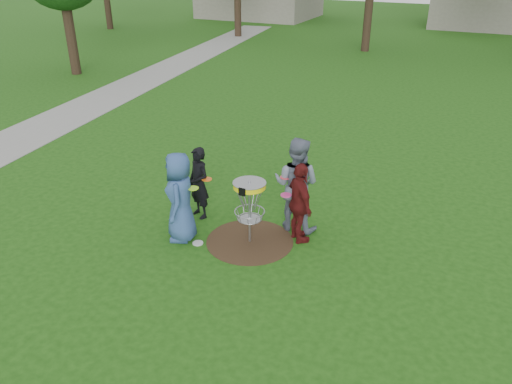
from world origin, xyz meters
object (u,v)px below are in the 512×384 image
at_px(player_maroon, 300,203).
at_px(disc_golf_basket, 250,197).
at_px(player_blue, 180,197).
at_px(player_black, 199,183).
at_px(player_grey, 296,184).

bearing_deg(player_maroon, disc_golf_basket, 74.87).
xyz_separation_m(player_blue, player_black, (-0.15, 0.97, -0.13)).
height_order(player_blue, player_black, player_blue).
bearing_deg(player_blue, disc_golf_basket, 85.21).
relative_size(player_maroon, disc_golf_basket, 1.24).
relative_size(player_black, player_grey, 0.79).
relative_size(player_blue, player_maroon, 1.11).
bearing_deg(player_maroon, player_blue, 69.59).
bearing_deg(player_blue, player_grey, 101.72).
height_order(player_maroon, disc_golf_basket, player_maroon).
distance_m(player_blue, disc_golf_basket, 1.41).
xyz_separation_m(player_blue, player_maroon, (2.21, 0.93, -0.09)).
xyz_separation_m(player_black, disc_golf_basket, (1.48, -0.51, 0.21)).
distance_m(player_maroon, disc_golf_basket, 1.02).
xyz_separation_m(player_blue, disc_golf_basket, (1.33, 0.46, 0.07)).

